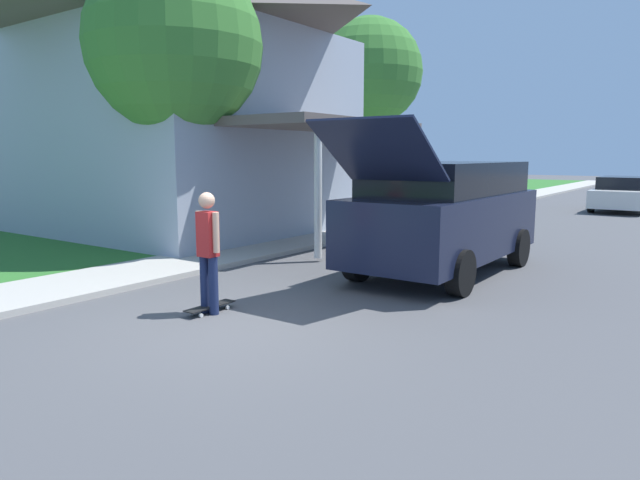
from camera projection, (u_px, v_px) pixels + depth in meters
name	position (u px, v px, depth m)	size (l,w,h in m)	color
ground_plane	(239.00, 323.00, 7.45)	(120.00, 120.00, 0.00)	#49494C
lawn	(183.00, 228.00, 16.88)	(10.00, 80.00, 0.08)	#2D6B28
sidewalk	(301.00, 240.00, 14.34)	(1.80, 80.00, 0.10)	#ADA89E
house	(170.00, 87.00, 16.32)	(11.50, 7.92, 7.75)	#99A3B2
lawn_tree_near	(175.00, 46.00, 11.99)	(3.72, 3.72, 6.25)	brown
lawn_tree_far	(369.00, 73.00, 19.84)	(3.70, 3.70, 6.82)	brown
suv_parked	(445.00, 213.00, 10.46)	(2.11, 5.50, 2.69)	black
car_down_street	(623.00, 194.00, 22.21)	(1.98, 4.30, 1.34)	silver
skateboarder	(208.00, 247.00, 7.78)	(0.41, 0.22, 1.68)	#192347
skateboard	(210.00, 307.00, 7.95)	(0.21, 0.81, 0.10)	black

